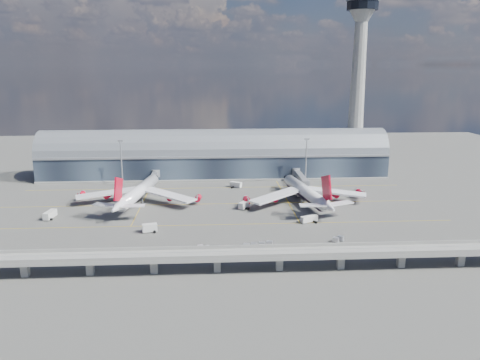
{
  "coord_description": "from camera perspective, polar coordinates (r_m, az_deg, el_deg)",
  "views": [
    {
      "loc": [
        -0.74,
        -193.64,
        64.38
      ],
      "look_at": [
        11.08,
        10.0,
        14.0
      ],
      "focal_mm": 35.0,
      "sensor_mm": 36.0,
      "label": 1
    }
  ],
  "objects": [
    {
      "name": "control_tower",
      "position": [
        289.9,
        14.15,
        10.94
      ],
      "size": [
        19.0,
        19.0,
        103.0
      ],
      "color": "gray",
      "rests_on": "ground"
    },
    {
      "name": "service_truck_3",
      "position": [
        215.39,
        0.52,
        -3.06
      ],
      "size": [
        5.85,
        6.92,
        3.21
      ],
      "rotation": [
        0.0,
        0.0,
        -0.6
      ],
      "color": "silver",
      "rests_on": "ground"
    },
    {
      "name": "service_truck_2",
      "position": [
        199.09,
        8.43,
        -4.71
      ],
      "size": [
        7.82,
        5.31,
        2.76
      ],
      "rotation": [
        0.0,
        0.0,
        2.02
      ],
      "color": "silver",
      "rests_on": "ground"
    },
    {
      "name": "guideway",
      "position": [
        150.71,
        -2.81,
        -9.23
      ],
      "size": [
        220.0,
        8.5,
        7.2
      ],
      "color": "gray",
      "rests_on": "ground"
    },
    {
      "name": "airliner_left",
      "position": [
        226.53,
        -12.4,
        -1.51
      ],
      "size": [
        60.44,
        63.62,
        19.44
      ],
      "rotation": [
        0.0,
        0.0,
        -0.17
      ],
      "color": "white",
      "rests_on": "ground"
    },
    {
      "name": "service_truck_5",
      "position": [
        251.8,
        -0.51,
        -0.58
      ],
      "size": [
        6.59,
        5.44,
        3.04
      ],
      "rotation": [
        0.0,
        0.0,
        1.0
      ],
      "color": "silver",
      "rests_on": "ground"
    },
    {
      "name": "jet_bridge_right",
      "position": [
        256.23,
        7.35,
        0.4
      ],
      "size": [
        4.4,
        32.0,
        7.25
      ],
      "color": "gray",
      "rests_on": "ground"
    },
    {
      "name": "floodlight_mast_left",
      "position": [
        258.5,
        -14.25,
        2.12
      ],
      "size": [
        3.0,
        0.7,
        25.7
      ],
      "color": "gray",
      "rests_on": "ground"
    },
    {
      "name": "jet_bridge_left",
      "position": [
        255.81,
        -10.49,
        0.26
      ],
      "size": [
        4.4,
        28.0,
        7.25
      ],
      "color": "gray",
      "rests_on": "ground"
    },
    {
      "name": "service_truck_0",
      "position": [
        217.43,
        -22.15,
        -3.94
      ],
      "size": [
        3.81,
        8.23,
        3.28
      ],
      "rotation": [
        0.0,
        0.0,
        -0.16
      ],
      "color": "silver",
      "rests_on": "ground"
    },
    {
      "name": "terminal",
      "position": [
        276.76,
        -3.11,
        2.8
      ],
      "size": [
        200.0,
        30.0,
        28.0
      ],
      "color": "#1D2430",
      "rests_on": "ground"
    },
    {
      "name": "service_truck_4",
      "position": [
        237.07,
        7.14,
        -1.68
      ],
      "size": [
        2.14,
        4.26,
        2.47
      ],
      "rotation": [
        0.0,
        0.0,
        -0.0
      ],
      "color": "silver",
      "rests_on": "ground"
    },
    {
      "name": "airliner_right",
      "position": [
        224.24,
        8.07,
        -1.57
      ],
      "size": [
        60.41,
        63.21,
        20.11
      ],
      "rotation": [
        0.0,
        0.0,
        0.17
      ],
      "color": "white",
      "rests_on": "ground"
    },
    {
      "name": "cargo_train_0",
      "position": [
        170.59,
        2.22,
        -7.95
      ],
      "size": [
        11.56,
        4.33,
        1.91
      ],
      "rotation": [
        0.0,
        0.0,
        1.34
      ],
      "color": "gray",
      "rests_on": "ground"
    },
    {
      "name": "cargo_train_2",
      "position": [
        180.12,
        11.88,
        -7.06
      ],
      "size": [
        5.33,
        4.41,
        1.8
      ],
      "rotation": [
        0.0,
        0.0,
        0.97
      ],
      "color": "gray",
      "rests_on": "ground"
    },
    {
      "name": "floodlight_mast_right",
      "position": [
        258.79,
        8.06,
        2.43
      ],
      "size": [
        3.0,
        0.7,
        25.7
      ],
      "color": "gray",
      "rests_on": "ground"
    },
    {
      "name": "cargo_train_1",
      "position": [
        167.91,
        -3.23,
        -8.38
      ],
      "size": [
        12.11,
        5.5,
        1.63
      ],
      "rotation": [
        0.0,
        0.0,
        1.91
      ],
      "color": "gray",
      "rests_on": "ground"
    },
    {
      "name": "taxi_lines",
      "position": [
        225.15,
        -3.0,
        -2.76
      ],
      "size": [
        200.0,
        80.12,
        0.01
      ],
      "color": "gold",
      "rests_on": "ground"
    },
    {
      "name": "ground",
      "position": [
        204.06,
        -2.95,
        -4.54
      ],
      "size": [
        500.0,
        500.0,
        0.0
      ],
      "primitive_type": "plane",
      "color": "#474744",
      "rests_on": "ground"
    },
    {
      "name": "service_truck_1",
      "position": [
        188.99,
        -10.94,
        -5.77
      ],
      "size": [
        6.21,
        3.92,
        3.33
      ],
      "rotation": [
        0.0,
        0.0,
        1.81
      ],
      "color": "silver",
      "rests_on": "ground"
    }
  ]
}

